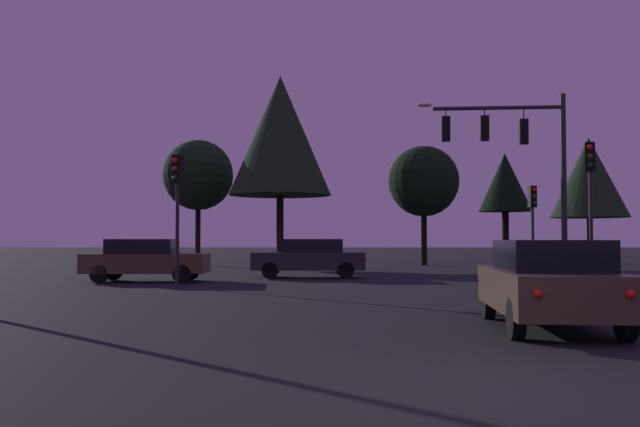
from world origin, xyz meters
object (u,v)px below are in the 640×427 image
at_px(traffic_light_corner_right, 177,193).
at_px(car_crossing_right, 309,257).
at_px(car_crossing_left, 146,259).
at_px(tree_left_far, 198,175).
at_px(car_nearside_lane, 549,282).
at_px(traffic_light_median, 590,185).
at_px(traffic_light_corner_left, 533,211).
at_px(traffic_signal_mast_arm, 517,150).
at_px(tree_center_horizon, 589,178).
at_px(tree_behind_sign, 505,183).
at_px(tree_lot_edge, 424,182).
at_px(tree_right_cluster, 280,136).

distance_m(traffic_light_corner_right, car_crossing_right, 7.05).
bearing_deg(car_crossing_left, tree_left_far, 94.05).
bearing_deg(car_nearside_lane, traffic_light_median, 65.64).
xyz_separation_m(traffic_light_corner_left, car_crossing_left, (-14.98, -4.21, -1.87)).
distance_m(traffic_signal_mast_arm, car_crossing_right, 8.85).
bearing_deg(traffic_signal_mast_arm, tree_center_horizon, 62.64).
xyz_separation_m(car_crossing_left, car_crossing_right, (5.73, 2.63, -0.00)).
xyz_separation_m(car_nearside_lane, car_crossing_right, (-4.69, 15.00, 0.00)).
relative_size(traffic_light_corner_right, traffic_light_median, 0.92).
height_order(traffic_light_median, car_crossing_right, traffic_light_median).
relative_size(car_crossing_right, tree_left_far, 0.64).
bearing_deg(traffic_light_corner_left, tree_behind_sign, 79.44).
distance_m(traffic_light_corner_right, car_nearside_lane, 13.10).
height_order(traffic_light_median, tree_lot_edge, tree_lot_edge).
bearing_deg(tree_lot_edge, traffic_signal_mast_arm, -84.78).
bearing_deg(tree_behind_sign, tree_left_far, -158.56).
distance_m(traffic_light_median, tree_behind_sign, 24.97).
bearing_deg(traffic_signal_mast_arm, traffic_light_corner_left, 67.28).
xyz_separation_m(car_crossing_left, tree_right_cluster, (3.92, 10.91, 6.09)).
bearing_deg(traffic_signal_mast_arm, traffic_light_corner_right, -165.90).
distance_m(traffic_light_corner_right, traffic_light_median, 12.93).
xyz_separation_m(traffic_light_corner_right, car_nearside_lane, (8.65, -9.59, -2.17)).
distance_m(car_nearside_lane, tree_left_far, 29.19).
bearing_deg(tree_lot_edge, traffic_light_corner_left, -74.20).
xyz_separation_m(traffic_signal_mast_arm, traffic_light_corner_left, (1.71, 4.09, -2.04)).
xyz_separation_m(car_crossing_right, tree_lot_edge, (6.16, 12.45, 4.03)).
distance_m(tree_left_far, tree_right_cluster, 6.15).
bearing_deg(tree_left_far, tree_behind_sign, 21.44).
relative_size(traffic_signal_mast_arm, car_crossing_left, 1.51).
height_order(traffic_signal_mast_arm, car_crossing_left, traffic_signal_mast_arm).
relative_size(tree_behind_sign, tree_center_horizon, 0.94).
bearing_deg(tree_center_horizon, tree_lot_edge, -165.98).
bearing_deg(traffic_signal_mast_arm, traffic_light_median, -64.83).
xyz_separation_m(tree_center_horizon, tree_lot_edge, (-10.47, -2.61, -0.44)).
height_order(traffic_light_median, tree_right_cluster, tree_right_cluster).
xyz_separation_m(traffic_light_corner_left, tree_right_cluster, (-11.05, 6.70, 4.22)).
relative_size(car_crossing_right, tree_center_horizon, 0.59).
distance_m(tree_left_far, tree_lot_edge, 12.94).
relative_size(traffic_signal_mast_arm, traffic_light_corner_right, 1.60).
bearing_deg(car_crossing_right, traffic_light_corner_left, 9.64).
xyz_separation_m(car_crossing_right, tree_center_horizon, (16.63, 15.06, 4.47)).
xyz_separation_m(traffic_light_corner_right, tree_behind_sign, (16.47, 24.48, 2.30)).
height_order(traffic_signal_mast_arm, traffic_light_corner_left, traffic_signal_mast_arm).
relative_size(car_crossing_right, tree_right_cluster, 0.45).
bearing_deg(car_crossing_right, traffic_light_corner_right, -126.28).
bearing_deg(tree_center_horizon, car_nearside_lane, -111.67).
distance_m(traffic_light_median, car_crossing_right, 10.81).
distance_m(tree_right_cluster, tree_lot_edge, 9.24).
bearing_deg(traffic_light_corner_left, traffic_light_median, -92.27).
bearing_deg(traffic_light_corner_left, tree_lot_edge, 105.80).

